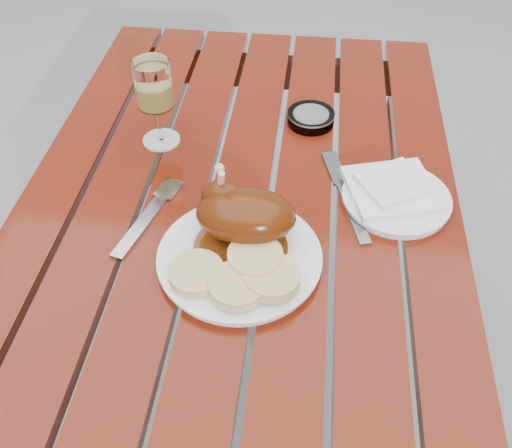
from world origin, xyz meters
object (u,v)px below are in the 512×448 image
Objects in this scene: dinner_plate at (240,258)px; ashtray at (311,118)px; side_plate at (396,199)px; table at (244,305)px; wine_glass at (156,104)px.

ashtray is (0.10, 0.40, 0.00)m from dinner_plate.
dinner_plate reaches higher than side_plate.
table is at bearing -119.13° from ashtray.
ashtray is at bearing 18.11° from wine_glass.
table is 0.48m from side_plate.
ashtray is (-0.16, 0.23, 0.00)m from side_plate.
wine_glass reaches higher than side_plate.
dinner_plate is 0.38m from wine_glass.
dinner_plate is 1.37× the size of side_plate.
dinner_plate is 0.31m from side_plate.
wine_glass is at bearing 147.13° from table.
side_plate is (0.46, -0.13, -0.08)m from wine_glass.
dinner_plate reaches higher than table.
wine_glass is 1.79× the size of ashtray.
wine_glass is at bearing 123.51° from dinner_plate.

